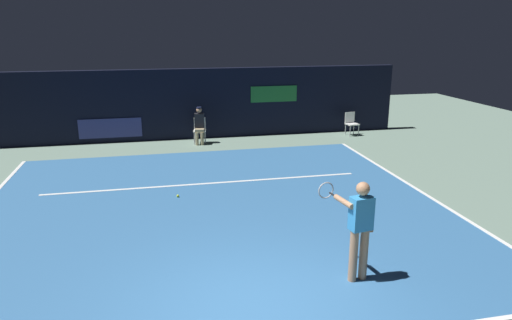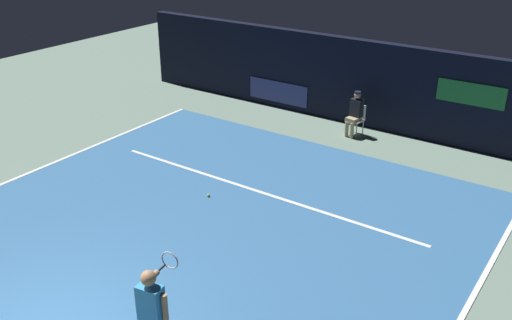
{
  "view_description": "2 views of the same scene",
  "coord_description": "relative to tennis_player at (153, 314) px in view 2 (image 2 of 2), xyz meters",
  "views": [
    {
      "loc": [
        -1.2,
        -5.92,
        4.1
      ],
      "look_at": [
        1.14,
        4.83,
        0.93
      ],
      "focal_mm": 32.74,
      "sensor_mm": 36.0,
      "label": 1
    },
    {
      "loc": [
        6.76,
        -3.89,
        6.32
      ],
      "look_at": [
        0.24,
        5.56,
        1.04
      ],
      "focal_mm": 39.95,
      "sensor_mm": 36.0,
      "label": 2
    }
  ],
  "objects": [
    {
      "name": "back_wall",
      "position": [
        -1.93,
        10.89,
        0.31
      ],
      "size": [
        16.19,
        0.33,
        2.6
      ],
      "color": "black",
      "rests_on": "ground"
    },
    {
      "name": "tennis_player",
      "position": [
        0.0,
        0.0,
        0.0
      ],
      "size": [
        0.74,
        0.93,
        1.73
      ],
      "color": "tan",
      "rests_on": "ground"
    },
    {
      "name": "tennis_ball",
      "position": [
        -2.71,
        4.54,
        -0.94
      ],
      "size": [
        0.07,
        0.07,
        0.07
      ],
      "primitive_type": "sphere",
      "color": "#CCE033",
      "rests_on": "court_surface"
    },
    {
      "name": "ground_plane",
      "position": [
        -1.93,
        3.61,
        -0.99
      ],
      "size": [
        32.32,
        32.32,
        0.0
      ],
      "primitive_type": "plane",
      "color": "slate"
    },
    {
      "name": "line_sideline_right",
      "position": [
        -7.25,
        3.61,
        -0.97
      ],
      "size": [
        0.1,
        10.32,
        0.01
      ],
      "primitive_type": "cube",
      "color": "white",
      "rests_on": "court_surface"
    },
    {
      "name": "court_surface",
      "position": [
        -1.93,
        3.61,
        -0.98
      ],
      "size": [
        10.74,
        10.32,
        0.01
      ],
      "primitive_type": "cube",
      "color": "#336699",
      "rests_on": "ground"
    },
    {
      "name": "line_service",
      "position": [
        -1.93,
        5.42,
        -0.97
      ],
      "size": [
        8.38,
        0.1,
        0.01
      ],
      "primitive_type": "cube",
      "color": "white",
      "rests_on": "court_surface"
    },
    {
      "name": "line_sideline_left",
      "position": [
        3.4,
        3.61,
        -0.97
      ],
      "size": [
        0.1,
        10.32,
        0.01
      ],
      "primitive_type": "cube",
      "color": "white",
      "rests_on": "court_surface"
    },
    {
      "name": "line_judge_on_chair",
      "position": [
        -1.62,
        9.97,
        -0.3
      ],
      "size": [
        0.49,
        0.57,
        1.32
      ],
      "color": "white",
      "rests_on": "ground"
    }
  ]
}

